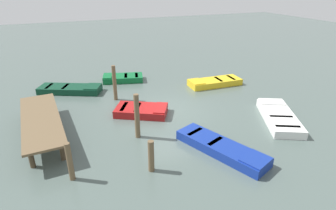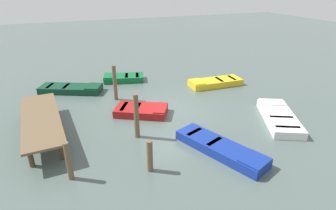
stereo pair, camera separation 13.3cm
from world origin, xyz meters
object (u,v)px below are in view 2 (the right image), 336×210
(dock_segment, at_px, (41,119))
(rowboat_yellow, at_px, (215,82))
(rowboat_green, at_px, (123,78))
(mooring_piling_far_right, at_px, (115,83))
(rowboat_blue, at_px, (221,148))
(rowboat_red, at_px, (142,110))
(rowboat_white, at_px, (279,117))
(mooring_piling_mid_left, at_px, (69,161))
(rowboat_dark_green, at_px, (71,89))
(mooring_piling_far_left, at_px, (150,156))
(mooring_piling_near_left, at_px, (136,116))

(dock_segment, height_order, rowboat_yellow, dock_segment)
(rowboat_green, height_order, mooring_piling_far_right, mooring_piling_far_right)
(rowboat_yellow, xyz_separation_m, rowboat_blue, (-7.18, 3.94, -0.00))
(rowboat_red, relative_size, rowboat_yellow, 0.85)
(dock_segment, xyz_separation_m, rowboat_yellow, (2.96, -10.83, -0.62))
(rowboat_white, distance_m, mooring_piling_mid_left, 10.25)
(rowboat_white, xyz_separation_m, mooring_piling_mid_left, (-0.82, 10.20, 0.54))
(rowboat_dark_green, bearing_deg, mooring_piling_far_left, -51.61)
(rowboat_dark_green, bearing_deg, rowboat_white, -14.89)
(rowboat_green, distance_m, mooring_piling_far_right, 3.50)
(dock_segment, bearing_deg, rowboat_yellow, -79.02)
(mooring_piling_mid_left, distance_m, mooring_piling_near_left, 3.63)
(rowboat_dark_green, distance_m, rowboat_blue, 10.89)
(rowboat_blue, bearing_deg, rowboat_red, -179.19)
(rowboat_dark_green, distance_m, rowboat_green, 3.73)
(rowboat_dark_green, height_order, rowboat_red, same)
(rowboat_red, distance_m, mooring_piling_mid_left, 5.75)
(rowboat_white, relative_size, mooring_piling_far_left, 3.09)
(rowboat_dark_green, height_order, rowboat_white, same)
(rowboat_green, bearing_deg, rowboat_blue, 113.64)
(rowboat_green, bearing_deg, mooring_piling_far_right, 83.74)
(rowboat_green, bearing_deg, mooring_piling_near_left, 95.79)
(rowboat_blue, relative_size, mooring_piling_far_right, 1.99)
(dock_segment, distance_m, mooring_piling_far_left, 5.71)
(rowboat_blue, relative_size, mooring_piling_far_left, 3.24)
(rowboat_green, distance_m, rowboat_blue, 10.53)
(rowboat_yellow, relative_size, rowboat_white, 0.91)
(dock_segment, relative_size, rowboat_dark_green, 1.45)
(rowboat_blue, xyz_separation_m, mooring_piling_mid_left, (0.55, 5.93, 0.54))
(rowboat_green, xyz_separation_m, mooring_piling_far_right, (-3.17, 1.20, 0.84))
(rowboat_red, distance_m, rowboat_blue, 5.14)
(rowboat_green, relative_size, rowboat_red, 0.97)
(rowboat_dark_green, bearing_deg, rowboat_blue, -35.38)
(mooring_piling_mid_left, distance_m, mooring_piling_far_left, 2.88)
(mooring_piling_far_right, xyz_separation_m, mooring_piling_near_left, (-4.71, 0.00, -0.00))
(rowboat_yellow, relative_size, mooring_piling_far_left, 2.81)
(rowboat_white, relative_size, mooring_piling_far_right, 1.89)
(rowboat_red, bearing_deg, rowboat_white, 0.98)
(rowboat_yellow, bearing_deg, mooring_piling_near_left, 36.25)
(rowboat_yellow, relative_size, mooring_piling_far_right, 1.72)
(dock_segment, height_order, mooring_piling_near_left, mooring_piling_near_left)
(mooring_piling_mid_left, xyz_separation_m, mooring_piling_far_right, (6.67, -3.04, 0.30))
(rowboat_blue, bearing_deg, mooring_piling_far_right, 179.51)
(rowboat_white, bearing_deg, mooring_piling_far_right, 77.04)
(rowboat_green, xyz_separation_m, mooring_piling_far_left, (-10.45, 1.43, 0.43))
(rowboat_white, bearing_deg, rowboat_yellow, 29.64)
(rowboat_red, height_order, rowboat_yellow, same)
(rowboat_green, distance_m, rowboat_red, 5.67)
(mooring_piling_far_left, height_order, mooring_piling_far_right, mooring_piling_far_right)
(rowboat_dark_green, xyz_separation_m, rowboat_blue, (-9.51, -5.31, -0.00))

